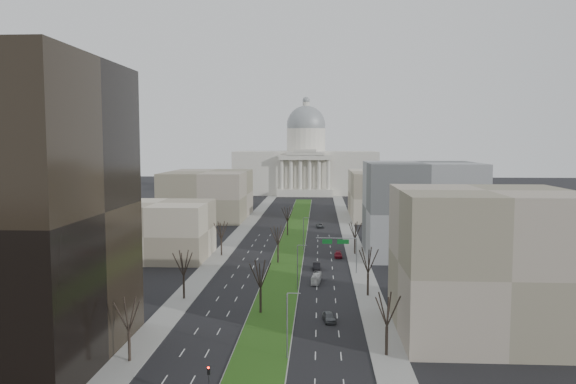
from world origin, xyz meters
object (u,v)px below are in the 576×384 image
at_px(car_black, 317,266).
at_px(car_red, 338,255).
at_px(box_van, 316,278).
at_px(car_grey_far, 320,226).
at_px(car_grey_near, 329,317).

height_order(car_black, car_red, car_black).
bearing_deg(car_black, box_van, -89.97).
bearing_deg(car_black, car_red, 68.70).
bearing_deg(car_grey_far, car_grey_near, -94.43).
bearing_deg(box_van, car_grey_far, 94.62).
relative_size(car_black, car_grey_far, 0.97).
bearing_deg(car_red, car_grey_far, 95.19).
bearing_deg(car_black, car_grey_near, -86.62).
bearing_deg(car_red, car_grey_near, -93.65).
distance_m(car_black, car_red, 14.96).
bearing_deg(car_red, box_van, -101.82).
height_order(car_black, box_van, box_van).
relative_size(car_grey_far, box_van, 0.74).
xyz_separation_m(car_red, car_grey_far, (-4.65, 49.76, 0.02)).
bearing_deg(car_grey_far, box_van, -95.84).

